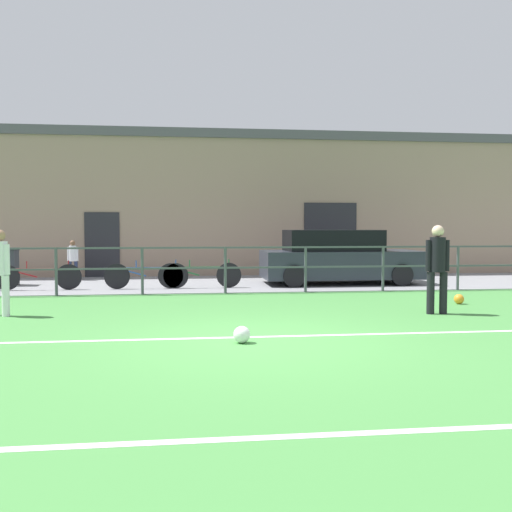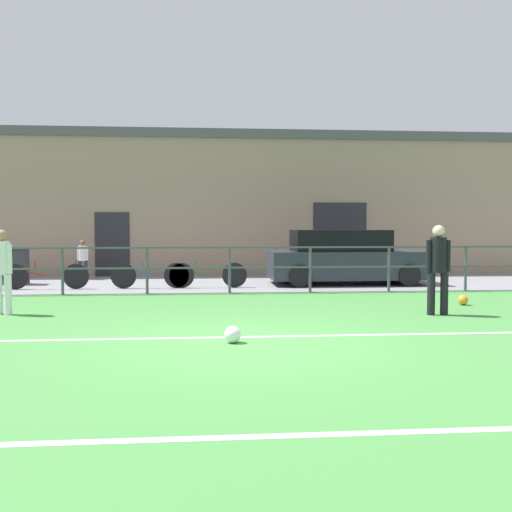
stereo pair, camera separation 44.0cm
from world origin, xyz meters
The scene contains 16 objects.
ground centered at (0.00, 0.00, -0.02)m, with size 60.00×44.00×0.04m, color #478C42.
field_line_touchline centered at (0.00, 0.32, 0.00)m, with size 36.00×0.11×0.00m, color white.
field_line_hash centered at (0.00, -3.79, 0.00)m, with size 36.00×0.11×0.00m, color white.
pavement_strip centered at (0.00, 8.50, 0.01)m, with size 48.00×5.00×0.02m, color gray.
perimeter_fence centered at (0.00, 6.00, 0.75)m, with size 36.07×0.07×1.15m.
clubhouse_facade centered at (0.00, 12.20, 2.43)m, with size 28.00×2.56×4.84m.
player_goalkeeper centered at (3.70, 2.18, 0.95)m, with size 0.46×0.29×1.67m.
player_striker centered at (-4.35, 2.93, 0.90)m, with size 0.39×0.28×1.58m.
soccer_ball_match centered at (4.77, 3.44, 0.11)m, with size 0.21×0.21×0.21m, color orange.
soccer_ball_spare centered at (-0.21, -0.10, 0.12)m, with size 0.24×0.24×0.24m, color white.
spectator_child centered at (-4.34, 9.99, 0.70)m, with size 0.33×0.21×1.20m.
parked_car_red centered at (3.35, 7.91, 0.75)m, with size 4.40×1.93×1.52m.
bicycle_parked_0 centered at (-1.98, 7.20, 0.36)m, with size 2.17×0.04×0.75m.
bicycle_parked_1 centered at (-4.71, 7.20, 0.36)m, with size 2.18×0.04×0.75m.
bicycle_parked_4 centered at (-0.59, 7.20, 0.36)m, with size 2.19×0.04×0.76m.
trash_bin_0 centered at (-5.90, 8.59, 0.54)m, with size 0.65×0.55×1.04m.
Camera 2 is at (-0.60, -8.23, 1.64)m, focal length 40.90 mm.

